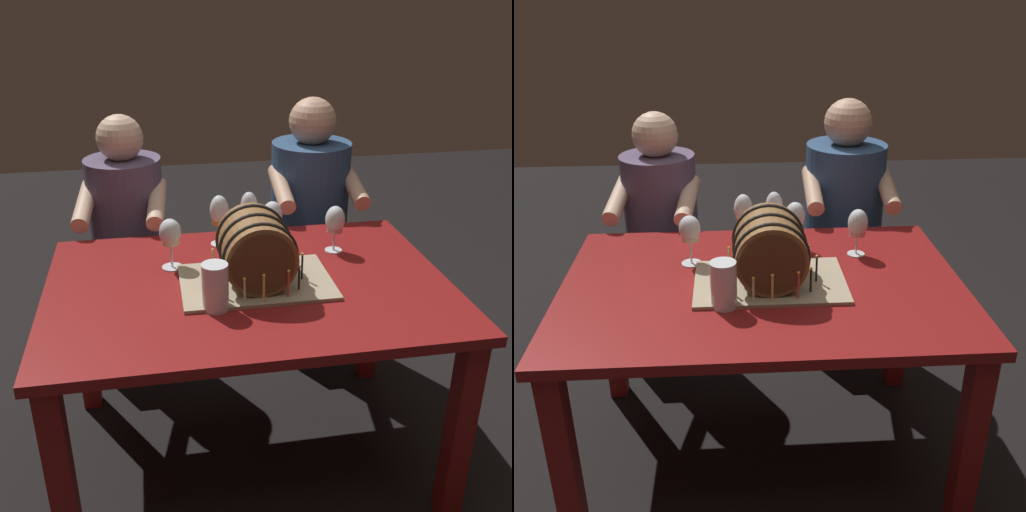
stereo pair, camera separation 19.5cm
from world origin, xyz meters
TOP-DOWN VIEW (x-y plane):
  - ground_plane at (0.00, 0.00)m, footprint 8.00×8.00m
  - dining_table at (0.00, 0.00)m, footprint 1.33×0.92m
  - barrel_cake at (0.02, -0.01)m, footprint 0.50×0.33m
  - wine_glass_rose at (0.35, 0.20)m, footprint 0.07×0.07m
  - wine_glass_amber at (-0.05, 0.33)m, footprint 0.07×0.07m
  - wine_glass_white at (-0.24, 0.16)m, footprint 0.08×0.08m
  - wine_glass_red at (0.06, 0.37)m, footprint 0.07×0.07m
  - wine_glass_empty at (0.14, 0.27)m, footprint 0.07×0.07m
  - beer_pint at (-0.13, -0.16)m, footprint 0.08×0.08m
  - person_seated_left at (-0.41, 0.75)m, footprint 0.39×0.48m
  - person_seated_right at (0.41, 0.75)m, footprint 0.40×0.48m

SIDE VIEW (x-z plane):
  - ground_plane at x=0.00m, z-range 0.00..0.00m
  - person_seated_left at x=-0.41m, z-range -0.05..1.10m
  - person_seated_right at x=0.41m, z-range -0.04..1.16m
  - dining_table at x=0.00m, z-range 0.26..0.99m
  - beer_pint at x=-0.13m, z-range 0.72..0.87m
  - barrel_cake at x=0.02m, z-range 0.72..0.96m
  - wine_glass_rose at x=0.35m, z-range 0.76..0.93m
  - wine_glass_red at x=0.06m, z-range 0.75..0.95m
  - wine_glass_white at x=-0.24m, z-range 0.76..0.94m
  - wine_glass_empty at x=0.14m, z-range 0.76..0.94m
  - wine_glass_amber at x=-0.05m, z-range 0.76..0.95m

